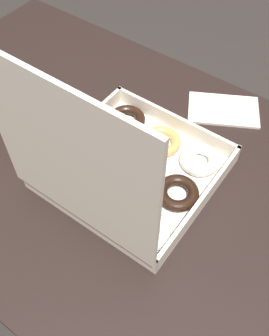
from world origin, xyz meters
TOP-DOWN VIEW (x-y plane):
  - ground_plane at (0.00, 0.00)m, footprint 8.00×8.00m
  - dining_table at (0.00, 0.00)m, footprint 1.20×0.75m
  - donut_box at (-0.07, 0.04)m, footprint 0.32×0.33m
  - coffee_mug at (0.18, 0.05)m, footprint 0.09×0.09m
  - paper_napkin at (-0.13, -0.28)m, footprint 0.20×0.17m

SIDE VIEW (x-z plane):
  - ground_plane at x=0.00m, z-range 0.00..0.00m
  - dining_table at x=0.00m, z-range 0.27..1.05m
  - paper_napkin at x=-0.13m, z-range 0.78..0.78m
  - coffee_mug at x=0.18m, z-range 0.78..0.87m
  - donut_box at x=-0.07m, z-range 0.66..1.02m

